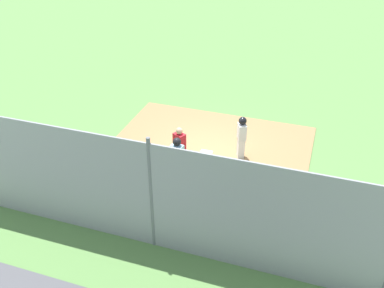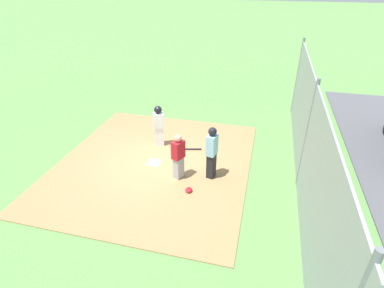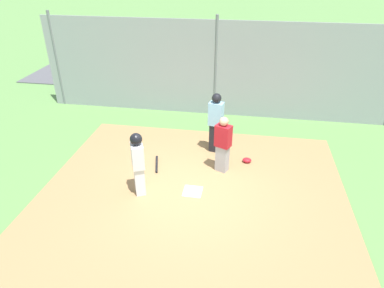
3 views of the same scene
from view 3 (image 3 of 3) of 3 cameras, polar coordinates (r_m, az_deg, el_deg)
The scene contains 12 objects.
ground_plane at distance 8.25m, azimuth 0.11°, elevation -8.12°, with size 140.00×140.00×0.00m, color #5B8947.
dirt_infield at distance 8.24m, azimuth 0.11°, elevation -8.04°, with size 7.20×6.40×0.03m, color #9E774C.
home_plate at distance 8.23m, azimuth 0.11°, elevation -7.90°, with size 0.44×0.44×0.02m, color white.
catcher at distance 8.64m, azimuth 5.16°, elevation 0.01°, with size 0.45×0.39×1.52m.
umpire at distance 9.47m, azimuth 3.98°, elevation 3.71°, with size 0.43×0.33×1.74m.
runner at distance 7.81m, azimuth -9.00°, elevation -2.75°, with size 0.39×0.45×1.57m.
baseball_bat at distance 9.23m, azimuth -5.90°, elevation -3.36°, with size 0.06×0.06×0.78m, color black.
catcher_mask at distance 9.42m, azimuth 9.13°, elevation -2.68°, with size 0.24×0.20×0.12m, color #B21923.
backstop_fence at distance 11.74m, azimuth 3.93°, elevation 12.26°, with size 12.00×0.10×3.35m.
parking_lot at distance 16.49m, azimuth 5.41°, elevation 11.41°, with size 18.00×5.20×0.04m, color #515156.
parked_car_white at distance 16.81m, azimuth 27.25°, elevation 10.82°, with size 4.27×2.03×1.28m.
parked_car_dark at distance 16.47m, azimuth -4.49°, elevation 13.59°, with size 4.42×2.39×1.28m.
Camera 3 is at (-1.06, 6.49, 4.99)m, focal length 32.04 mm.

